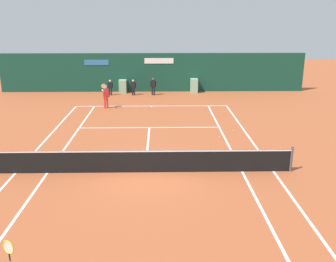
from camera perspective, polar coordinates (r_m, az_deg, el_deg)
The scene contains 10 objects.
ground_plane at distance 16.30m, azimuth -3.36°, elevation -5.36°, with size 80.00×80.00×0.01m.
tennis_net at distance 15.57m, azimuth -3.47°, elevation -4.45°, with size 12.10×0.10×1.07m.
sponsor_back_wall at distance 31.80m, azimuth -2.27°, elevation 8.65°, with size 25.00×1.02×3.15m.
player_on_baseline at distance 26.38m, azimuth -9.31°, elevation 5.38°, with size 0.49×0.79×1.80m.
ball_kid_right_post at distance 30.67m, azimuth -8.63°, elevation 6.60°, with size 0.41×0.17×1.24m.
ball_kid_left_post at distance 30.40m, azimuth -2.24°, elevation 6.85°, with size 0.46×0.19×1.38m.
ball_kid_centre_post at distance 30.49m, azimuth -5.21°, elevation 6.68°, with size 0.42×0.17×1.25m.
tennis_ball_near_service_line at distance 18.14m, azimuth -9.07°, elevation -3.05°, with size 0.07×0.07×0.07m, color #CCE033.
tennis_ball_mid_court at distance 20.13m, azimuth 7.70°, elevation -0.94°, with size 0.07×0.07×0.07m, color #CCE033.
tennis_ball_by_sideline at distance 21.35m, azimuth 9.72°, elevation 0.03°, with size 0.07×0.07×0.07m, color #CCE033.
Camera 1 is at (0.66, -14.46, 6.24)m, focal length 40.76 mm.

